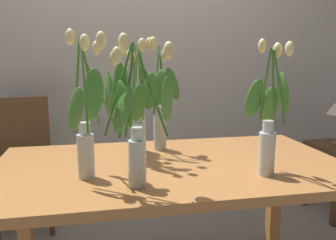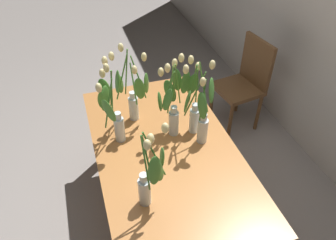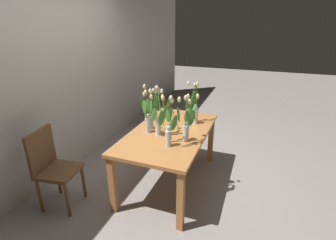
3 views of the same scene
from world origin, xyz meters
name	(u,v)px [view 1 (image 1 of 3)]	position (x,y,z in m)	size (l,w,h in m)	color
room_wall_rear	(134,41)	(0.00, 1.54, 1.35)	(9.00, 0.10, 2.70)	beige
dining_table	(171,182)	(0.00, 0.00, 0.65)	(1.60, 0.90, 0.74)	#B7753D
tulip_vase_0	(136,109)	(-0.13, 0.24, 0.96)	(0.21, 0.21, 0.58)	silver
tulip_vase_1	(268,124)	(0.37, -0.20, 0.95)	(0.18, 0.17, 0.56)	silver
tulip_vase_2	(161,115)	(-0.01, 0.23, 0.93)	(0.19, 0.18, 0.58)	silver
tulip_vase_3	(135,112)	(-0.16, 0.09, 0.97)	(0.23, 0.21, 0.57)	silver
tulip_vase_4	(134,128)	(-0.20, -0.29, 0.97)	(0.27, 0.16, 0.57)	silver
tulip_vase_5	(89,122)	(-0.36, -0.13, 0.97)	(0.22, 0.26, 0.59)	silver
dining_chair	(22,155)	(-0.87, 1.08, 0.52)	(0.46, 0.46, 0.93)	brown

